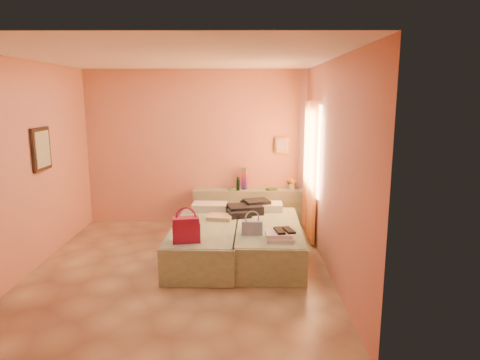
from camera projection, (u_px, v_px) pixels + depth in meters
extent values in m
plane|color=tan|center=(181.00, 269.00, 5.87)|extent=(4.50, 4.50, 0.00)
cube|color=tan|center=(196.00, 148.00, 7.80)|extent=(4.00, 0.02, 2.80)
cube|color=tan|center=(26.00, 168.00, 5.61)|extent=(0.02, 4.50, 2.80)
cube|color=tan|center=(331.00, 168.00, 5.58)|extent=(0.02, 4.50, 2.80)
cube|color=white|center=(175.00, 57.00, 5.32)|extent=(4.00, 4.50, 0.02)
cube|color=beige|center=(314.00, 149.00, 6.79)|extent=(0.02, 1.10, 1.40)
cube|color=#FF8D3C|center=(312.00, 172.00, 6.71)|extent=(0.05, 0.55, 2.20)
cube|color=#FF8D3C|center=(307.00, 166.00, 7.30)|extent=(0.05, 0.45, 2.20)
cube|color=black|center=(41.00, 149.00, 5.96)|extent=(0.04, 0.50, 0.60)
cube|color=#AF983A|center=(281.00, 145.00, 7.75)|extent=(0.25, 0.04, 0.30)
cube|color=#97A486|center=(250.00, 207.00, 7.86)|extent=(2.05, 0.30, 0.65)
cube|color=#A4BA96|center=(206.00, 242.00, 6.21)|extent=(0.96, 2.03, 0.50)
cube|color=#A4BA96|center=(268.00, 241.00, 6.22)|extent=(0.96, 2.03, 0.50)
cylinder|color=#12311D|center=(238.00, 184.00, 7.70)|extent=(0.07, 0.07, 0.24)
cube|color=#9E1339|center=(244.00, 179.00, 7.79)|extent=(0.11, 0.11, 0.39)
cylinder|color=#4D8D5D|center=(230.00, 190.00, 7.73)|extent=(0.14, 0.14, 0.03)
cube|color=#294E2E|center=(272.00, 189.00, 7.76)|extent=(0.22, 0.20, 0.03)
cube|color=white|center=(292.00, 183.00, 7.83)|extent=(0.23, 0.23, 0.24)
cube|color=#9E1339|center=(186.00, 229.00, 5.43)|extent=(0.37, 0.25, 0.33)
cube|color=tan|center=(220.00, 217.00, 6.45)|extent=(0.40, 0.34, 0.06)
cube|color=black|center=(248.00, 208.00, 6.76)|extent=(0.71, 0.71, 0.17)
cube|color=#385688|center=(252.00, 227.00, 5.75)|extent=(0.29, 0.13, 0.18)
cube|color=white|center=(280.00, 237.00, 5.50)|extent=(0.36, 0.31, 0.10)
cube|color=black|center=(284.00, 231.00, 5.54)|extent=(0.24, 0.30, 0.03)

